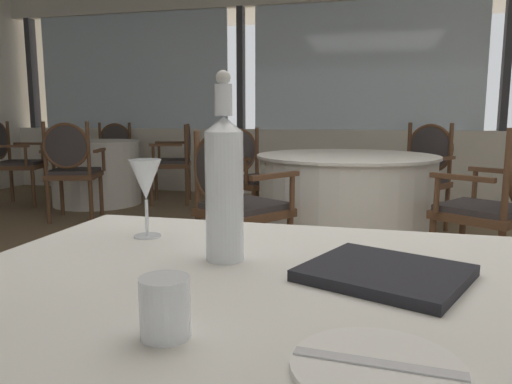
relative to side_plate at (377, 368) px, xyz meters
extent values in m
plane|color=#756047|center=(-0.22, 1.34, -0.74)|extent=(15.12, 15.12, 0.00)
cube|color=silver|center=(-0.22, 5.70, -0.32)|extent=(10.01, 0.12, 0.85)
cube|color=silver|center=(-3.36, 5.72, 0.88)|extent=(2.76, 0.02, 1.54)
cube|color=#333338|center=(-4.93, 5.70, 0.88)|extent=(0.08, 0.14, 1.54)
cube|color=silver|center=(-0.22, 5.72, 0.88)|extent=(2.76, 0.02, 1.54)
cube|color=#333338|center=(-1.79, 5.70, 0.88)|extent=(0.08, 0.14, 1.54)
cube|color=#333338|center=(1.35, 5.70, 0.88)|extent=(0.08, 0.14, 1.54)
cube|color=silver|center=(-0.19, 0.20, -0.02)|extent=(1.17, 1.04, 0.02)
cylinder|color=white|center=(0.00, 0.00, 0.00)|extent=(0.20, 0.20, 0.01)
cube|color=silver|center=(0.00, 0.00, 0.01)|extent=(0.19, 0.03, 0.00)
cylinder|color=white|center=(-0.30, 0.37, 0.12)|extent=(0.08, 0.08, 0.25)
cone|color=white|center=(-0.30, 0.37, 0.26)|extent=(0.08, 0.08, 0.03)
cylinder|color=white|center=(-0.30, 0.37, 0.31)|extent=(0.03, 0.03, 0.06)
sphere|color=silver|center=(-0.30, 0.37, 0.35)|extent=(0.03, 0.03, 0.03)
cylinder|color=white|center=(-0.54, 0.51, 0.00)|extent=(0.06, 0.06, 0.00)
cylinder|color=white|center=(-0.54, 0.51, 0.04)|extent=(0.01, 0.01, 0.09)
cone|color=white|center=(-0.54, 0.51, 0.13)|extent=(0.08, 0.08, 0.09)
cylinder|color=white|center=(-0.27, 0.03, 0.04)|extent=(0.07, 0.07, 0.08)
cube|color=black|center=(0.01, 0.33, 0.01)|extent=(0.33, 0.32, 0.02)
cylinder|color=silver|center=(-3.20, 4.50, -0.02)|extent=(1.03, 1.03, 0.02)
cylinder|color=silver|center=(-3.20, 4.50, -0.38)|extent=(1.00, 1.00, 0.72)
cube|color=brown|center=(-3.47, 5.31, -0.32)|extent=(0.58, 0.58, 0.05)
cube|color=#383333|center=(-3.47, 5.31, -0.28)|extent=(0.53, 0.53, 0.04)
cylinder|color=brown|center=(-3.21, 5.18, -0.54)|extent=(0.04, 0.04, 0.40)
cylinder|color=brown|center=(-3.59, 5.05, -0.54)|extent=(0.04, 0.04, 0.40)
cylinder|color=brown|center=(-3.34, 5.56, -0.54)|extent=(0.04, 0.04, 0.40)
cylinder|color=brown|center=(-3.72, 5.43, -0.54)|extent=(0.04, 0.04, 0.40)
cylinder|color=brown|center=(-3.34, 5.56, -0.05)|extent=(0.04, 0.04, 0.48)
cylinder|color=brown|center=(-3.72, 5.43, -0.05)|extent=(0.04, 0.04, 0.48)
ellipsoid|color=#383333|center=(-3.53, 5.51, -0.03)|extent=(0.39, 0.17, 0.40)
torus|color=brown|center=(-3.53, 5.51, -0.03)|extent=(0.41, 0.16, 0.42)
cube|color=brown|center=(-3.22, 5.37, -0.07)|extent=(0.15, 0.36, 0.03)
cylinder|color=brown|center=(-3.18, 5.23, -0.18)|extent=(0.03, 0.03, 0.22)
cube|color=brown|center=(-3.70, 5.21, -0.07)|extent=(0.15, 0.36, 0.03)
cylinder|color=brown|center=(-3.65, 5.08, -0.18)|extent=(0.03, 0.03, 0.22)
cube|color=brown|center=(-4.01, 4.23, -0.29)|extent=(0.58, 0.58, 0.05)
cube|color=#383333|center=(-4.01, 4.23, -0.25)|extent=(0.53, 0.53, 0.04)
cylinder|color=brown|center=(-3.88, 4.48, -0.53)|extent=(0.04, 0.04, 0.42)
cylinder|color=brown|center=(-3.76, 4.10, -0.53)|extent=(0.04, 0.04, 0.42)
cylinder|color=brown|center=(-4.26, 4.36, -0.53)|extent=(0.04, 0.04, 0.42)
cylinder|color=brown|center=(-4.26, 4.36, -0.03)|extent=(0.04, 0.04, 0.49)
cube|color=brown|center=(-4.07, 4.47, -0.05)|extent=(0.36, 0.15, 0.03)
cylinder|color=brown|center=(-3.94, 4.52, -0.16)|extent=(0.03, 0.03, 0.22)
cube|color=brown|center=(-3.91, 4.00, -0.05)|extent=(0.36, 0.15, 0.03)
cylinder|color=brown|center=(-3.78, 4.04, -0.16)|extent=(0.03, 0.03, 0.22)
cube|color=brown|center=(-2.93, 3.68, -0.30)|extent=(0.58, 0.58, 0.05)
cube|color=#383333|center=(-2.93, 3.68, -0.26)|extent=(0.53, 0.53, 0.04)
cylinder|color=brown|center=(-3.19, 3.81, -0.53)|extent=(0.04, 0.04, 0.41)
cylinder|color=brown|center=(-2.81, 3.94, -0.53)|extent=(0.04, 0.04, 0.41)
cylinder|color=brown|center=(-3.06, 3.43, -0.53)|extent=(0.04, 0.04, 0.41)
cylinder|color=brown|center=(-2.68, 3.56, -0.53)|extent=(0.04, 0.04, 0.41)
cylinder|color=brown|center=(-3.06, 3.43, -0.02)|extent=(0.04, 0.04, 0.51)
cylinder|color=brown|center=(-2.68, 3.56, -0.02)|extent=(0.04, 0.04, 0.51)
ellipsoid|color=#383333|center=(-2.87, 3.48, 0.00)|extent=(0.39, 0.17, 0.42)
torus|color=brown|center=(-2.87, 3.48, 0.00)|extent=(0.42, 0.17, 0.44)
cube|color=brown|center=(-3.18, 3.63, -0.06)|extent=(0.15, 0.36, 0.03)
cylinder|color=brown|center=(-3.22, 3.76, -0.17)|extent=(0.03, 0.03, 0.22)
cube|color=brown|center=(-2.70, 3.78, -0.06)|extent=(0.15, 0.36, 0.03)
cylinder|color=brown|center=(-2.75, 3.92, -0.17)|extent=(0.03, 0.03, 0.22)
cube|color=brown|center=(-2.39, 4.76, -0.29)|extent=(0.58, 0.58, 0.05)
cube|color=#383333|center=(-2.39, 4.76, -0.24)|extent=(0.53, 0.53, 0.04)
cylinder|color=brown|center=(-2.52, 4.51, -0.53)|extent=(0.04, 0.04, 0.43)
cylinder|color=brown|center=(-2.64, 4.89, -0.53)|extent=(0.04, 0.04, 0.43)
cylinder|color=brown|center=(-2.14, 4.63, -0.53)|extent=(0.04, 0.04, 0.43)
cylinder|color=brown|center=(-2.26, 5.01, -0.53)|extent=(0.04, 0.04, 0.43)
cylinder|color=brown|center=(-2.14, 4.63, -0.04)|extent=(0.04, 0.04, 0.45)
cylinder|color=brown|center=(-2.26, 5.01, -0.04)|extent=(0.04, 0.04, 0.45)
ellipsoid|color=#383333|center=(-2.18, 4.83, -0.02)|extent=(0.17, 0.39, 0.38)
torus|color=brown|center=(-2.18, 4.83, -0.02)|extent=(0.15, 0.38, 0.39)
cube|color=brown|center=(-2.33, 4.52, -0.04)|extent=(0.36, 0.15, 0.03)
cylinder|color=brown|center=(-2.46, 4.47, -0.15)|extent=(0.03, 0.03, 0.22)
cube|color=brown|center=(-2.49, 4.99, -0.04)|extent=(0.36, 0.15, 0.03)
cylinder|color=brown|center=(-2.62, 4.95, -0.15)|extent=(0.03, 0.03, 0.22)
cylinder|color=silver|center=(-0.24, 3.13, -0.02)|extent=(1.33, 1.33, 0.02)
cylinder|color=silver|center=(-0.24, 3.13, -0.38)|extent=(1.29, 1.29, 0.72)
cube|color=brown|center=(-1.08, 3.69, -0.32)|extent=(0.64, 0.64, 0.05)
cube|color=#383333|center=(-1.08, 3.69, -0.28)|extent=(0.59, 0.59, 0.04)
cylinder|color=brown|center=(-0.81, 3.75, -0.55)|extent=(0.04, 0.04, 0.39)
cylinder|color=brown|center=(-1.03, 3.41, -0.55)|extent=(0.04, 0.04, 0.39)
cylinder|color=brown|center=(-1.14, 3.97, -0.55)|extent=(0.04, 0.04, 0.39)
cylinder|color=brown|center=(-1.36, 3.63, -0.55)|extent=(0.04, 0.04, 0.39)
cylinder|color=brown|center=(-1.14, 3.97, -0.06)|extent=(0.04, 0.04, 0.47)
cylinder|color=brown|center=(-1.36, 3.63, -0.06)|extent=(0.04, 0.04, 0.47)
ellipsoid|color=#383333|center=(-1.26, 3.81, -0.04)|extent=(0.26, 0.35, 0.40)
torus|color=brown|center=(-1.26, 3.81, -0.04)|extent=(0.25, 0.36, 0.41)
cube|color=brown|center=(-0.93, 3.89, -0.08)|extent=(0.33, 0.23, 0.03)
cylinder|color=brown|center=(-0.81, 3.81, -0.19)|extent=(0.03, 0.03, 0.22)
cube|color=brown|center=(-1.21, 3.47, -0.08)|extent=(0.33, 0.23, 0.03)
cylinder|color=brown|center=(-1.09, 3.39, -0.19)|extent=(0.03, 0.03, 0.22)
cube|color=brown|center=(-0.80, 2.29, -0.30)|extent=(0.64, 0.64, 0.05)
cube|color=#383333|center=(-0.80, 2.29, -0.26)|extent=(0.59, 0.59, 0.04)
cylinder|color=brown|center=(-0.86, 2.57, -0.53)|extent=(0.04, 0.04, 0.42)
cylinder|color=brown|center=(-0.52, 2.35, -0.53)|extent=(0.04, 0.04, 0.42)
cylinder|color=brown|center=(-1.08, 2.24, -0.53)|extent=(0.04, 0.04, 0.42)
cylinder|color=brown|center=(-0.74, 2.02, -0.53)|extent=(0.04, 0.04, 0.42)
cylinder|color=brown|center=(-1.08, 2.24, -0.04)|extent=(0.04, 0.04, 0.47)
cylinder|color=brown|center=(-0.74, 2.02, -0.04)|extent=(0.04, 0.04, 0.47)
ellipsoid|color=#383333|center=(-0.92, 2.12, -0.02)|extent=(0.35, 0.26, 0.39)
torus|color=brown|center=(-0.92, 2.12, -0.02)|extent=(0.36, 0.25, 0.41)
cube|color=brown|center=(-1.00, 2.45, -0.06)|extent=(0.23, 0.33, 0.03)
cylinder|color=brown|center=(-0.92, 2.57, -0.17)|extent=(0.03, 0.03, 0.22)
cube|color=brown|center=(-0.58, 2.17, -0.06)|extent=(0.23, 0.33, 0.03)
cylinder|color=brown|center=(-0.50, 2.29, -0.17)|extent=(0.03, 0.03, 0.22)
cube|color=brown|center=(0.60, 2.58, -0.31)|extent=(0.64, 0.64, 0.05)
cube|color=#383333|center=(0.60, 2.58, -0.26)|extent=(0.59, 0.59, 0.04)
cylinder|color=brown|center=(0.32, 2.52, -0.54)|extent=(0.04, 0.04, 0.41)
cylinder|color=brown|center=(0.54, 2.86, -0.54)|extent=(0.04, 0.04, 0.41)
cylinder|color=brown|center=(0.65, 2.30, -0.54)|extent=(0.04, 0.04, 0.41)
cylinder|color=brown|center=(0.65, 2.30, -0.03)|extent=(0.04, 0.04, 0.50)
cube|color=brown|center=(0.44, 2.38, -0.06)|extent=(0.33, 0.23, 0.03)
cylinder|color=brown|center=(0.32, 2.46, -0.17)|extent=(0.03, 0.03, 0.22)
cube|color=brown|center=(0.72, 2.80, -0.06)|extent=(0.33, 0.23, 0.03)
cylinder|color=brown|center=(0.60, 2.88, -0.17)|extent=(0.03, 0.03, 0.22)
cube|color=brown|center=(0.31, 3.98, -0.32)|extent=(0.64, 0.64, 0.05)
cube|color=#383333|center=(0.31, 3.98, -0.28)|extent=(0.59, 0.59, 0.04)
cylinder|color=brown|center=(0.37, 3.70, -0.54)|extent=(0.04, 0.04, 0.40)
cylinder|color=brown|center=(0.03, 3.92, -0.54)|extent=(0.04, 0.04, 0.40)
cylinder|color=brown|center=(0.59, 4.03, -0.54)|extent=(0.04, 0.04, 0.40)
cylinder|color=brown|center=(0.26, 4.25, -0.54)|extent=(0.04, 0.04, 0.40)
cylinder|color=brown|center=(0.59, 4.03, -0.04)|extent=(0.04, 0.04, 0.51)
cylinder|color=brown|center=(0.26, 4.25, -0.04)|extent=(0.04, 0.04, 0.51)
ellipsoid|color=#383333|center=(0.43, 4.15, -0.01)|extent=(0.35, 0.26, 0.43)
torus|color=brown|center=(0.43, 4.15, -0.01)|extent=(0.39, 0.27, 0.44)
cube|color=brown|center=(0.51, 3.82, -0.08)|extent=(0.23, 0.33, 0.03)
cylinder|color=brown|center=(0.43, 3.70, -0.19)|extent=(0.03, 0.03, 0.22)
cube|color=brown|center=(0.09, 4.10, -0.08)|extent=(0.23, 0.33, 0.03)
cylinder|color=brown|center=(0.01, 3.98, -0.19)|extent=(0.03, 0.03, 0.22)
camera|label=1|loc=(-0.01, -0.53, 0.28)|focal=34.31mm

